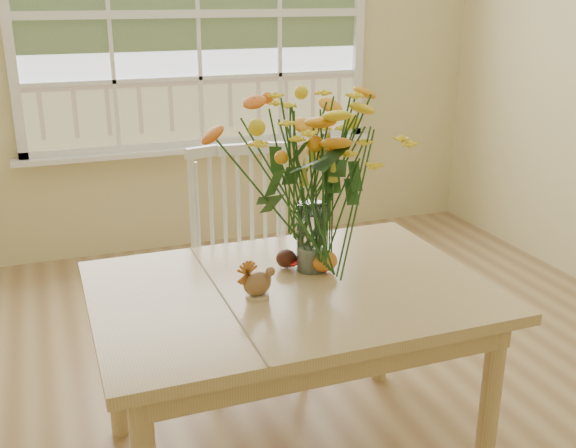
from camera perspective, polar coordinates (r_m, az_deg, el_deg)
name	(u,v)px	position (r m, az deg, el deg)	size (l,w,h in m)	color
floor	(336,421)	(2.92, 4.06, -16.30)	(4.00, 4.50, 0.01)	#936F47
wall_back	(198,46)	(4.53, -7.65, 14.71)	(4.00, 0.02, 2.70)	beige
window	(198,17)	(4.49, -7.64, 16.99)	(2.42, 0.12, 1.74)	silver
dining_table	(290,310)	(2.38, 0.17, -7.27)	(1.35, 0.96, 0.72)	tan
windsor_chair	(245,250)	(3.08, -3.70, -2.22)	(0.49, 0.47, 1.01)	white
flower_vase	(313,171)	(2.35, 2.10, 4.52)	(0.52, 0.52, 0.62)	white
pumpkin	(324,262)	(2.44, 3.02, -3.20)	(0.10, 0.10, 0.08)	#CB6B17
turkey_figurine	(257,284)	(2.23, -2.63, -5.08)	(0.11, 0.09, 0.12)	#CCB78C
dark_gourd	(286,259)	(2.47, -0.15, -3.02)	(0.13, 0.08, 0.07)	#38160F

